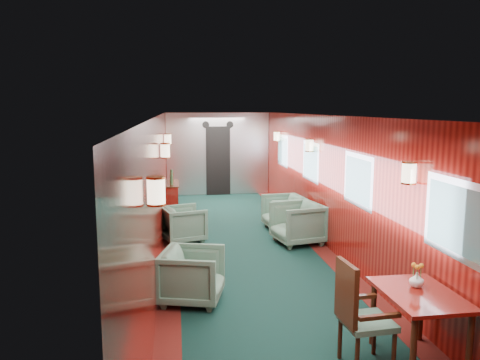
{
  "coord_description": "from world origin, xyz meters",
  "views": [
    {
      "loc": [
        -1.22,
        -7.64,
        2.53
      ],
      "look_at": [
        0.0,
        1.19,
        1.15
      ],
      "focal_mm": 35.0,
      "sensor_mm": 36.0,
      "label": 1
    }
  ],
  "objects_px": {
    "side_chair": "(358,311)",
    "armchair_right_far": "(284,212)",
    "armchair_left_far": "(184,224)",
    "armchair_right_near": "(297,223)",
    "armchair_left_near": "(193,276)",
    "dining_table": "(419,304)",
    "credenza": "(171,203)"
  },
  "relations": [
    {
      "from": "armchair_left_far",
      "to": "armchair_right_near",
      "type": "distance_m",
      "value": 2.15
    },
    {
      "from": "armchair_right_near",
      "to": "side_chair",
      "type": "bearing_deg",
      "value": -18.18
    },
    {
      "from": "side_chair",
      "to": "armchair_right_far",
      "type": "relative_size",
      "value": 1.37
    },
    {
      "from": "armchair_right_near",
      "to": "armchair_left_near",
      "type": "bearing_deg",
      "value": -51.5
    },
    {
      "from": "credenza",
      "to": "armchair_right_far",
      "type": "bearing_deg",
      "value": -16.07
    },
    {
      "from": "armchair_left_near",
      "to": "armchair_right_near",
      "type": "height_order",
      "value": "armchair_right_near"
    },
    {
      "from": "side_chair",
      "to": "armchair_right_far",
      "type": "xyz_separation_m",
      "value": [
        0.51,
        5.3,
        -0.23
      ]
    },
    {
      "from": "armchair_left_far",
      "to": "armchair_right_far",
      "type": "distance_m",
      "value": 2.2
    },
    {
      "from": "armchair_right_near",
      "to": "armchair_right_far",
      "type": "distance_m",
      "value": 1.08
    },
    {
      "from": "armchair_left_far",
      "to": "armchair_right_near",
      "type": "relative_size",
      "value": 0.88
    },
    {
      "from": "credenza",
      "to": "armchair_right_near",
      "type": "distance_m",
      "value": 2.93
    },
    {
      "from": "dining_table",
      "to": "side_chair",
      "type": "height_order",
      "value": "side_chair"
    },
    {
      "from": "dining_table",
      "to": "credenza",
      "type": "distance_m",
      "value": 6.47
    },
    {
      "from": "armchair_left_near",
      "to": "armchair_right_near",
      "type": "relative_size",
      "value": 0.92
    },
    {
      "from": "credenza",
      "to": "armchair_right_near",
      "type": "xyz_separation_m",
      "value": [
        2.35,
        -1.75,
        -0.09
      ]
    },
    {
      "from": "dining_table",
      "to": "armchair_left_far",
      "type": "xyz_separation_m",
      "value": [
        -2.22,
        4.64,
        -0.28
      ]
    },
    {
      "from": "armchair_left_far",
      "to": "armchair_right_near",
      "type": "bearing_deg",
      "value": -117.22
    },
    {
      "from": "side_chair",
      "to": "credenza",
      "type": "distance_m",
      "value": 6.25
    },
    {
      "from": "armchair_left_far",
      "to": "armchair_right_far",
      "type": "bearing_deg",
      "value": -88.55
    },
    {
      "from": "side_chair",
      "to": "credenza",
      "type": "height_order",
      "value": "credenza"
    },
    {
      "from": "armchair_left_far",
      "to": "armchair_left_near",
      "type": "bearing_deg",
      "value": 165.11
    },
    {
      "from": "armchair_right_near",
      "to": "dining_table",
      "type": "bearing_deg",
      "value": -9.7
    },
    {
      "from": "side_chair",
      "to": "armchair_left_far",
      "type": "distance_m",
      "value": 4.91
    },
    {
      "from": "dining_table",
      "to": "armchair_right_far",
      "type": "distance_m",
      "value": 5.31
    },
    {
      "from": "armchair_left_far",
      "to": "armchair_right_near",
      "type": "height_order",
      "value": "armchair_right_near"
    },
    {
      "from": "credenza",
      "to": "armchair_left_far",
      "type": "xyz_separation_m",
      "value": [
        0.25,
        -1.34,
        -0.13
      ]
    },
    {
      "from": "armchair_left_near",
      "to": "armchair_left_far",
      "type": "xyz_separation_m",
      "value": [
        -0.06,
        2.83,
        -0.01
      ]
    },
    {
      "from": "side_chair",
      "to": "armchair_left_far",
      "type": "bearing_deg",
      "value": 104.37
    },
    {
      "from": "credenza",
      "to": "armchair_left_far",
      "type": "relative_size",
      "value": 1.6
    },
    {
      "from": "side_chair",
      "to": "armchair_left_far",
      "type": "xyz_separation_m",
      "value": [
        -1.59,
        4.64,
        -0.24
      ]
    },
    {
      "from": "credenza",
      "to": "armchair_left_near",
      "type": "xyz_separation_m",
      "value": [
        0.3,
        -4.17,
        -0.12
      ]
    },
    {
      "from": "side_chair",
      "to": "armchair_left_near",
      "type": "xyz_separation_m",
      "value": [
        -1.53,
        1.81,
        -0.23
      ]
    }
  ]
}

